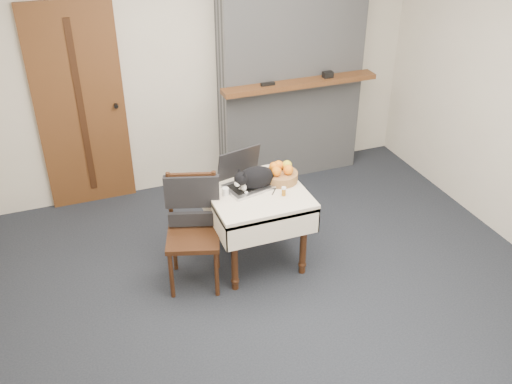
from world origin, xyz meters
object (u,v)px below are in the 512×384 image
cat (256,178)px  pill_bottle (284,191)px  door (81,108)px  cream_jar (226,192)px  side_table (256,203)px  laptop (245,177)px  fruit_basket (281,174)px  chair (193,215)px

cat → pill_bottle: (0.16, -0.19, -0.06)m
door → cat: size_ratio=4.28×
cream_jar → side_table: bearing=-5.5°
laptop → fruit_basket: size_ratio=1.63×
side_table → cat: (0.01, 0.05, 0.21)m
cream_jar → pill_bottle: bearing=-21.6°
pill_bottle → fruit_basket: fruit_basket is taller
door → cat: 1.93m
cat → cream_jar: bearing=164.5°
door → cream_jar: bearing=-58.4°
pill_bottle → side_table: bearing=140.5°
side_table → fruit_basket: bearing=18.9°
door → cream_jar: door is taller
cat → laptop: bearing=106.4°
cream_jar → chair: 0.32m
fruit_basket → cream_jar: bearing=-173.1°
fruit_basket → side_table: bearing=-161.1°
side_table → cat: cat is taller
laptop → cream_jar: (-0.21, -0.11, -0.04)m
laptop → fruit_basket: (0.30, -0.05, -0.01)m
chair → pill_bottle: bearing=6.8°
cream_jar → fruit_basket: fruit_basket is taller
side_table → fruit_basket: fruit_basket is taller
pill_bottle → chair: size_ratio=0.08×
cat → pill_bottle: size_ratio=6.14×
fruit_basket → chair: bearing=-173.1°
cream_jar → chair: size_ratio=0.07×
chair → door: bearing=130.1°
side_table → cat: 0.21m
laptop → cat: bearing=-66.9°
cat → cream_jar: 0.28m
laptop → cat: 0.11m
side_table → laptop: (-0.05, 0.13, 0.19)m
side_table → chair: size_ratio=0.83×
laptop → pill_bottle: (0.23, -0.28, -0.03)m
pill_bottle → fruit_basket: bearing=72.7°
chair → laptop: bearing=33.7°
laptop → pill_bottle: bearing=-64.0°
door → laptop: (1.14, -1.40, -0.23)m
door → side_table: 1.99m
cat → pill_bottle: bearing=-69.5°
cream_jar → chair: bearing=-173.1°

